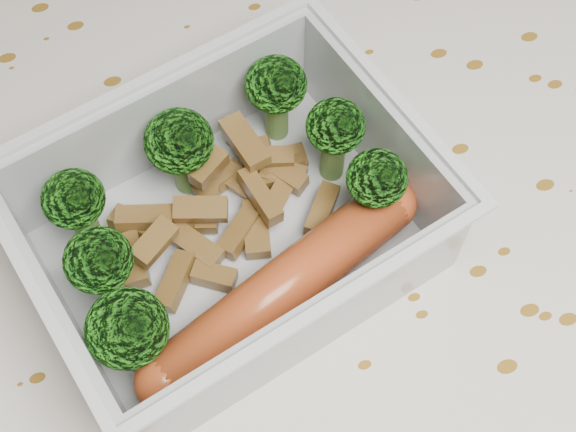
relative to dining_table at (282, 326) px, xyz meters
name	(u,v)px	position (x,y,z in m)	size (l,w,h in m)	color
dining_table	(282,326)	(0.00, 0.00, 0.00)	(1.40, 0.90, 0.75)	brown
tablecloth	(282,292)	(0.00, 0.00, 0.05)	(1.46, 0.96, 0.19)	silver
lunch_container	(232,230)	(-0.02, 0.01, 0.11)	(0.21, 0.18, 0.06)	silver
broccoli_florets	(204,196)	(-0.03, 0.02, 0.13)	(0.16, 0.13, 0.05)	#608C3F
meat_pile	(226,204)	(-0.02, 0.03, 0.10)	(0.11, 0.08, 0.03)	brown
sausage	(283,288)	(-0.01, -0.02, 0.11)	(0.15, 0.07, 0.03)	#AB431C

